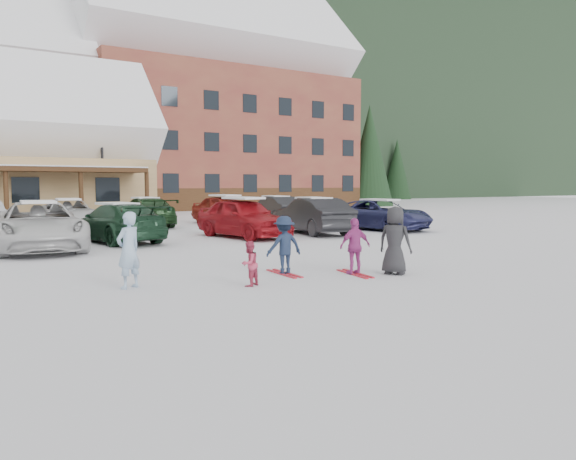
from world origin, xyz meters
TOP-DOWN VIEW (x-y plane):
  - ground at (0.00, 0.00)m, footprint 160.00×160.00m
  - alpine_hotel at (14.27, 38.00)m, footprint 31.48×14.01m
  - lamp_post at (2.11, 24.42)m, footprint 0.50×0.25m
  - conifer_1 at (30.00, 32.00)m, footprint 4.84×4.84m
  - conifer_3 at (6.00, 44.00)m, footprint 3.96×3.96m
  - conifer_4 at (34.00, 46.00)m, footprint 5.06×5.06m
  - adult_skier at (-3.64, 0.84)m, footprint 0.67×0.58m
  - toddler_red at (-1.49, -0.28)m, footprint 0.57×0.52m
  - child_navy at (-0.04, 0.65)m, footprint 0.92×0.58m
  - skis_child_navy at (-0.04, 0.65)m, footprint 0.31×1.41m
  - child_magenta at (1.34, -0.28)m, footprint 0.82×0.46m
  - skis_child_magenta at (1.34, -0.28)m, footprint 0.45×1.41m
  - bystander_dark at (2.11, -0.79)m, footprint 0.79×0.92m
  - parked_car_2 at (-4.01, 8.95)m, footprint 3.13×5.84m
  - parked_car_3 at (-1.20, 10.04)m, footprint 2.68×5.12m
  - parked_car_4 at (3.53, 9.21)m, footprint 2.44×4.82m
  - parked_car_5 at (6.82, 9.06)m, footprint 2.26×4.84m
  - parked_car_6 at (10.62, 9.09)m, footprint 3.14×5.37m
  - parked_car_10 at (-1.40, 17.27)m, footprint 2.86×5.33m
  - parked_car_11 at (2.16, 16.90)m, footprint 2.22×5.05m
  - parked_car_12 at (6.31, 16.38)m, footprint 2.39×4.70m
  - parked_car_13 at (9.98, 17.23)m, footprint 1.77×4.41m

SIDE VIEW (x-z plane):
  - ground at x=0.00m, z-range 0.00..0.00m
  - skis_child_navy at x=-0.04m, z-range 0.00..0.03m
  - skis_child_magenta at x=1.34m, z-range 0.00..0.03m
  - toddler_red at x=-1.49m, z-range 0.00..0.94m
  - child_magenta at x=1.34m, z-range 0.00..1.32m
  - child_navy at x=-0.04m, z-range 0.00..1.37m
  - parked_car_6 at x=10.62m, z-range 0.00..1.40m
  - parked_car_3 at x=-1.20m, z-range 0.00..1.42m
  - parked_car_10 at x=-1.40m, z-range 0.00..1.42m
  - parked_car_13 at x=9.98m, z-range 0.00..1.43m
  - parked_car_11 at x=2.16m, z-range 0.00..1.44m
  - parked_car_5 at x=6.82m, z-range 0.00..1.53m
  - parked_car_12 at x=6.31m, z-range 0.00..1.53m
  - adult_skier at x=-3.64m, z-range 0.00..1.56m
  - parked_car_2 at x=-4.01m, z-range 0.00..1.56m
  - parked_car_4 at x=3.53m, z-range 0.00..1.57m
  - bystander_dark at x=2.11m, z-range 0.00..1.59m
  - lamp_post at x=2.11m, z-range 0.40..6.75m
  - conifer_3 at x=6.00m, z-range 0.53..9.71m
  - conifer_1 at x=30.00m, z-range 0.65..11.87m
  - conifer_4 at x=34.00m, z-range 0.68..12.41m
  - alpine_hotel at x=14.27m, z-range -2.11..19.37m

